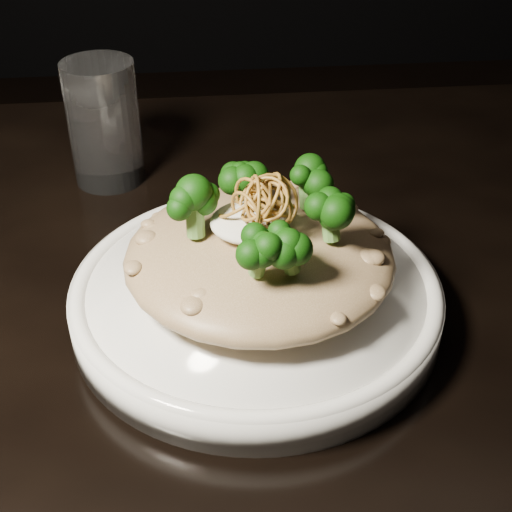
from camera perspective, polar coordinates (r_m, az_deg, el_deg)
The scene contains 7 objects.
table at distance 0.65m, azimuth -6.40°, elevation -8.27°, with size 1.10×0.80×0.75m.
plate at distance 0.55m, azimuth 0.00°, elevation -3.42°, with size 0.28×0.28×0.03m, color white.
risotto at distance 0.53m, azimuth 0.27°, elevation 0.02°, with size 0.20×0.20×0.04m, color brown.
broccoli at distance 0.50m, azimuth 0.60°, elevation 4.04°, with size 0.14×0.14×0.05m, color black, non-canonical shape.
cheese at distance 0.52m, azimuth -0.61°, elevation 2.73°, with size 0.06×0.06×0.02m, color white.
shallots at distance 0.50m, azimuth 0.27°, elevation 5.19°, with size 0.06×0.06×0.04m, color brown, non-canonical shape.
drinking_glass at distance 0.73m, azimuth -12.06°, elevation 10.34°, with size 0.07×0.07×0.12m, color silver.
Camera 1 is at (0.02, -0.47, 1.11)m, focal length 50.00 mm.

